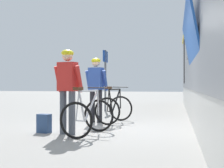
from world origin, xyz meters
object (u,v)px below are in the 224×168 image
Objects in this scene: cyclist_near_in_red at (68,84)px; bicycle_near_silver at (88,116)px; backpack_on_platform at (44,123)px; platform_sign_post at (105,70)px; cyclist_far_in_blue at (96,84)px; bicycle_far_black at (114,108)px.

cyclist_near_in_red is 0.80m from bicycle_near_silver.
platform_sign_post reaches higher than backpack_on_platform.
backpack_on_platform is at bearing 172.36° from bicycle_near_silver.
cyclist_far_in_blue is at bearing -80.90° from platform_sign_post.
cyclist_far_in_blue reaches higher than bicycle_near_silver.
bicycle_near_silver is 1.05m from backpack_on_platform.
bicycle_near_silver is at bearing 5.01° from backpack_on_platform.
platform_sign_post is at bearing 99.10° from cyclist_far_in_blue.
cyclist_near_in_red is at bearing 3.50° from backpack_on_platform.
cyclist_far_in_blue reaches higher than backpack_on_platform.
cyclist_near_in_red is 4.40× the size of backpack_on_platform.
backpack_on_platform is 0.17× the size of platform_sign_post.
platform_sign_post is (0.04, 5.70, 1.42)m from backpack_on_platform.
bicycle_far_black is at bearing -73.43° from platform_sign_post.
platform_sign_post is at bearing 102.30° from backpack_on_platform.
cyclist_far_in_blue is 2.26m from backpack_on_platform.
cyclist_far_in_blue is 1.49× the size of bicycle_near_silver.
cyclist_near_in_red is at bearing -84.77° from platform_sign_post.
bicycle_far_black is 2.93× the size of backpack_on_platform.
backpack_on_platform is (-1.02, 0.14, -0.20)m from bicycle_near_silver.
bicycle_near_silver is at bearing -80.42° from platform_sign_post.
backpack_on_platform is at bearing 170.85° from cyclist_near_in_red.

